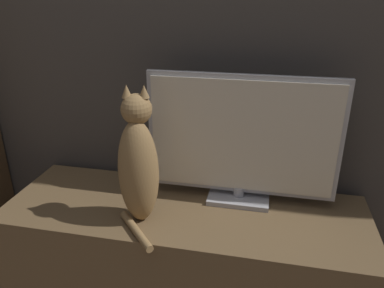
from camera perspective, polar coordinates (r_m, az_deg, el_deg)
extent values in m
cube|color=brown|center=(1.65, -1.13, -16.46)|extent=(1.45, 0.49, 0.46)
cube|color=#B7B7BC|center=(1.58, 7.09, -8.11)|extent=(0.25, 0.15, 0.02)
cylinder|color=#B7B7BC|center=(1.56, 7.15, -7.18)|extent=(0.04, 0.04, 0.04)
cube|color=#B7B7BC|center=(1.46, 7.64, 1.23)|extent=(0.75, 0.02, 0.48)
cube|color=silver|center=(1.45, 7.59, 1.03)|extent=(0.71, 0.01, 0.45)
ellipsoid|color=#997547|center=(1.37, -8.14, -4.28)|extent=(0.16, 0.15, 0.40)
ellipsoid|color=silver|center=(1.42, -7.71, -4.11)|extent=(0.09, 0.05, 0.22)
sphere|color=#997547|center=(1.30, -8.48, 5.26)|extent=(0.12, 0.12, 0.11)
cone|color=#997547|center=(1.29, -9.95, 7.95)|extent=(0.04, 0.04, 0.04)
cone|color=#997547|center=(1.28, -7.31, 7.96)|extent=(0.04, 0.04, 0.04)
cylinder|color=#997547|center=(1.38, -8.51, -12.91)|extent=(0.18, 0.20, 0.03)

